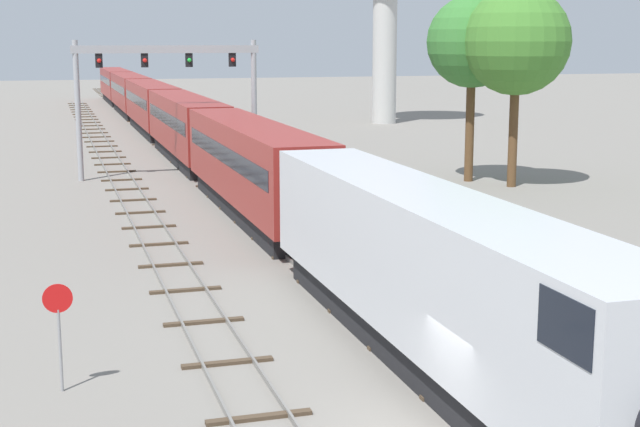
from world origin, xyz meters
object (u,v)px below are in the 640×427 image
(trackside_tree_left, at_px, (472,43))
(stop_sign, at_px, (59,322))
(passenger_train, at_px, (165,114))
(trackside_tree_mid, at_px, (517,42))
(signal_gantry, at_px, (168,78))

(trackside_tree_left, bearing_deg, stop_sign, -130.65)
(passenger_train, distance_m, trackside_tree_left, 31.95)
(passenger_train, distance_m, trackside_tree_mid, 35.16)
(trackside_tree_left, distance_m, trackside_tree_mid, 3.26)
(signal_gantry, xyz_separation_m, stop_sign, (-7.75, -37.45, -4.65))
(trackside_tree_left, xyz_separation_m, trackside_tree_mid, (1.56, -2.87, 0.04))
(passenger_train, bearing_deg, trackside_tree_left, -59.37)
(passenger_train, relative_size, trackside_tree_mid, 11.30)
(passenger_train, height_order, signal_gantry, signal_gantry)
(trackside_tree_mid, bearing_deg, trackside_tree_left, 118.49)
(stop_sign, bearing_deg, signal_gantry, 78.31)
(passenger_train, height_order, trackside_tree_mid, trackside_tree_mid)
(trackside_tree_mid, bearing_deg, passenger_train, 120.43)
(trackside_tree_left, relative_size, trackside_tree_mid, 0.97)
(stop_sign, bearing_deg, passenger_train, 80.09)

